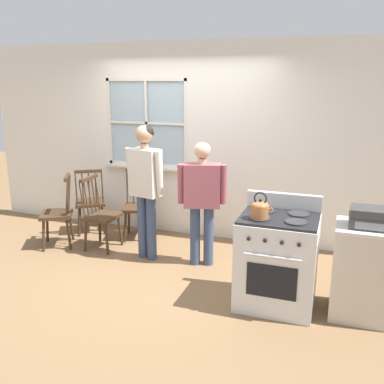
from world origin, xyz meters
TOP-DOWN VIEW (x-y plane):
  - ground_plane at (0.00, 0.00)m, footprint 16.00×16.00m
  - wall_back at (0.04, 1.40)m, footprint 6.40×0.16m
  - chair_by_window at (-0.58, 0.99)m, footprint 0.52×0.51m
  - chair_near_wall at (-1.35, 0.96)m, footprint 0.57×0.56m
  - chair_center_cluster at (-1.46, 0.35)m, footprint 0.56×0.56m
  - chair_near_stove at (-0.88, 0.46)m, footprint 0.41×0.43m
  - person_elderly_left at (-0.16, 0.37)m, footprint 0.54×0.29m
  - person_teen_center at (0.55, 0.42)m, footprint 0.58×0.32m
  - stove at (1.55, -0.25)m, footprint 0.75×0.68m
  - kettle at (1.38, -0.38)m, footprint 0.21×0.17m
  - potted_plant at (-0.46, 1.31)m, footprint 0.13×0.13m
  - handbag at (-0.66, 1.21)m, footprint 0.24×0.23m
  - side_counter at (2.34, -0.19)m, footprint 0.55×0.50m
  - stereo at (2.34, -0.21)m, footprint 0.34×0.29m

SIDE VIEW (x-z plane):
  - ground_plane at x=0.00m, z-range 0.00..0.00m
  - chair_by_window at x=-0.58m, z-range -0.04..0.93m
  - chair_near_wall at x=-1.35m, z-range -0.04..0.93m
  - chair_center_cluster at x=-1.46m, z-range -0.04..0.93m
  - chair_near_stove at x=-0.88m, z-range -0.04..0.93m
  - side_counter at x=2.34m, z-range 0.00..0.90m
  - stove at x=1.55m, z-range -0.07..1.01m
  - handbag at x=-0.66m, z-range 0.65..0.96m
  - person_teen_center at x=0.55m, z-range 0.15..1.65m
  - stereo at x=2.34m, z-range 0.90..1.08m
  - person_elderly_left at x=-0.16m, z-range 0.19..1.86m
  - kettle at x=1.38m, z-range 0.90..1.15m
  - potted_plant at x=-0.46m, z-range 0.91..1.21m
  - wall_back at x=0.04m, z-range -0.02..2.68m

